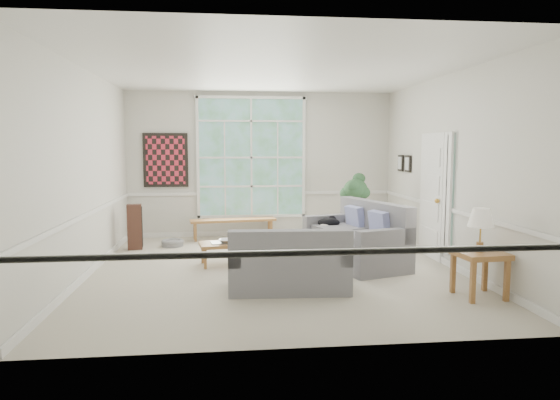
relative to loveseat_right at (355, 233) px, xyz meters
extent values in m
cube|color=#B4AC99|center=(-1.30, -0.23, -0.50)|extent=(5.50, 6.00, 0.01)
cube|color=white|center=(-1.30, -0.23, 2.50)|extent=(5.50, 6.00, 0.02)
cube|color=silver|center=(-1.30, 2.77, 1.00)|extent=(5.50, 0.02, 3.00)
cube|color=silver|center=(-1.30, -3.23, 1.00)|extent=(5.50, 0.02, 3.00)
cube|color=silver|center=(-4.05, -0.23, 1.00)|extent=(0.02, 6.00, 3.00)
cube|color=silver|center=(1.45, -0.23, 1.00)|extent=(0.02, 6.00, 3.00)
cube|color=white|center=(-1.50, 2.73, 1.15)|extent=(2.30, 0.08, 2.40)
cube|color=white|center=(1.41, 0.37, 0.55)|extent=(0.08, 0.90, 2.10)
cube|color=white|center=(1.41, -0.26, 0.65)|extent=(0.08, 0.26, 1.90)
cube|color=maroon|center=(-3.25, 2.72, 1.10)|extent=(0.90, 0.06, 1.10)
cube|color=black|center=(1.41, 1.52, 1.05)|extent=(0.04, 0.26, 0.32)
cube|color=black|center=(1.41, 1.92, 1.05)|extent=(0.04, 0.26, 0.32)
cube|color=slate|center=(0.00, 0.00, 0.00)|extent=(1.46, 2.04, 0.99)
cube|color=slate|center=(-1.22, -1.30, -0.08)|extent=(1.59, 0.89, 0.84)
cube|color=#9C6837|center=(-1.97, 0.18, -0.32)|extent=(1.03, 0.66, 0.36)
imported|color=#A0A1A5|center=(-2.02, 0.11, -0.10)|extent=(0.35, 0.35, 0.08)
cube|color=#9C6837|center=(-1.89, 2.42, -0.29)|extent=(1.76, 0.56, 0.40)
cube|color=#9C6837|center=(0.48, 1.56, -0.22)|extent=(0.59, 0.59, 0.56)
cube|color=#9C6837|center=(1.10, -1.89, -0.21)|extent=(0.61, 0.61, 0.58)
cylinder|color=slate|center=(-3.05, 1.78, -0.43)|extent=(0.53, 0.53, 0.12)
cube|color=#42251C|center=(-3.70, 1.57, -0.08)|extent=(0.28, 0.23, 0.83)
ellipsoid|color=black|center=(-0.30, 0.59, 0.10)|extent=(0.46, 0.45, 0.18)
camera|label=1|loc=(-2.03, -7.67, 1.37)|focal=32.00mm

